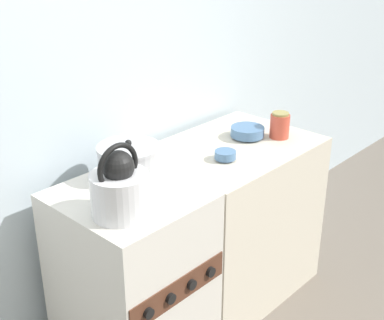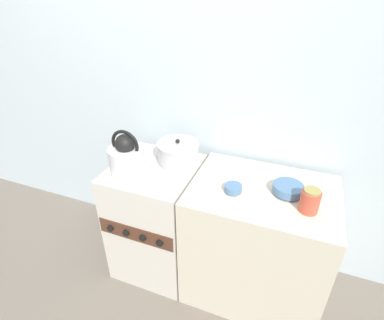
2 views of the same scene
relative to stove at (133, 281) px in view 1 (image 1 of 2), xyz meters
name	(u,v)px [view 1 (image 1 of 2)]	position (x,y,z in m)	size (l,w,h in m)	color
wall_back	(59,77)	(0.00, 0.41, 0.83)	(7.00, 0.06, 2.50)	silver
stove	(133,281)	(0.00, 0.00, 0.00)	(0.53, 0.59, 0.84)	beige
counter	(230,219)	(0.70, 0.03, 0.00)	(0.84, 0.62, 0.84)	beige
kettle	(120,188)	(-0.12, -0.10, 0.53)	(0.27, 0.22, 0.29)	silver
cooking_pot	(129,161)	(0.12, 0.13, 0.49)	(0.27, 0.27, 0.17)	#B2B2B7
enamel_bowl	(247,132)	(0.83, 0.04, 0.45)	(0.17, 0.17, 0.06)	#4C729E
small_ceramic_bowl	(225,155)	(0.54, -0.06, 0.44)	(0.10, 0.10, 0.04)	#4C729E
storage_jar	(280,125)	(0.94, -0.08, 0.48)	(0.10, 0.10, 0.13)	#CC4C38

